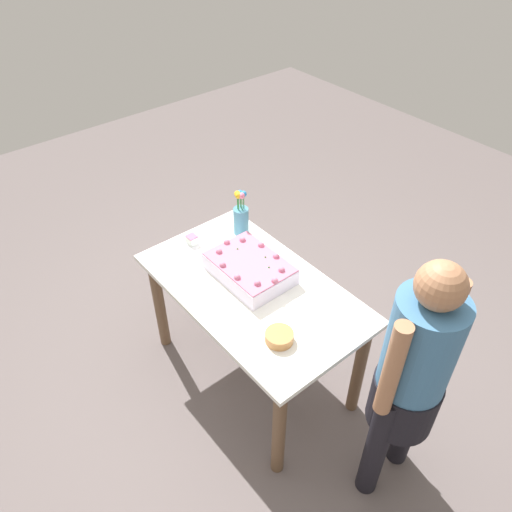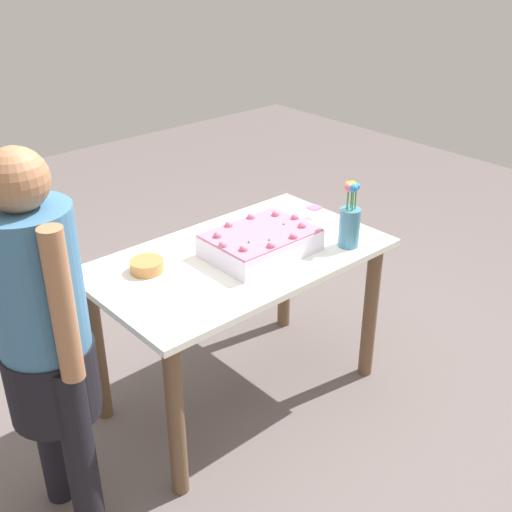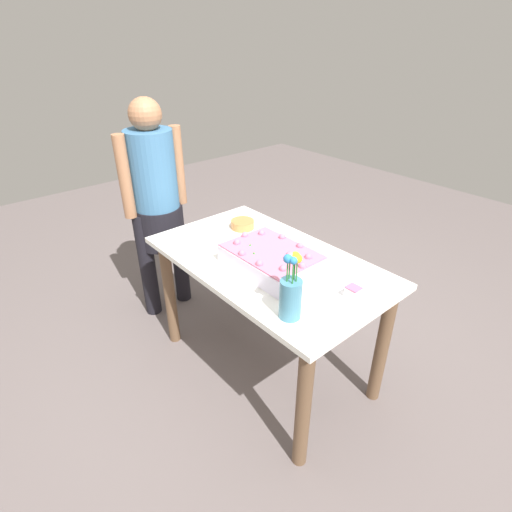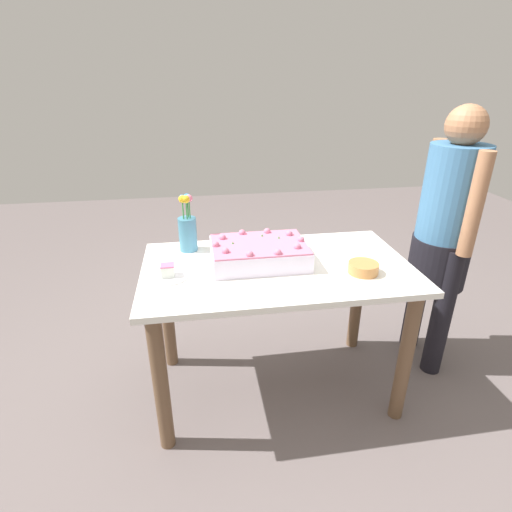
# 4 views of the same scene
# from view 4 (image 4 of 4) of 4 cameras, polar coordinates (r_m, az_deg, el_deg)

# --- Properties ---
(ground_plane) EXTENTS (8.00, 8.00, 0.00)m
(ground_plane) POSITION_cam_4_polar(r_m,az_deg,el_deg) (2.39, 2.62, -18.05)
(ground_plane) COLOR #655A59
(dining_table) EXTENTS (1.31, 0.75, 0.76)m
(dining_table) POSITION_cam_4_polar(r_m,az_deg,el_deg) (2.02, 2.96, -4.90)
(dining_table) COLOR white
(dining_table) RESTS_ON ground_plane
(sheet_cake) EXTENTS (0.46, 0.33, 0.13)m
(sheet_cake) POSITION_cam_4_polar(r_m,az_deg,el_deg) (1.96, 0.42, 0.50)
(sheet_cake) COLOR white
(sheet_cake) RESTS_ON dining_table
(serving_plate_with_slice) EXTENTS (0.18, 0.18, 0.06)m
(serving_plate_with_slice) POSITION_cam_4_polar(r_m,az_deg,el_deg) (1.88, -12.44, -2.51)
(serving_plate_with_slice) COLOR white
(serving_plate_with_slice) RESTS_ON dining_table
(cake_knife) EXTENTS (0.18, 0.03, 0.00)m
(cake_knife) POSITION_cam_4_polar(r_m,az_deg,el_deg) (2.25, 13.63, 1.56)
(cake_knife) COLOR silver
(cake_knife) RESTS_ON dining_table
(flower_vase) EXTENTS (0.09, 0.09, 0.30)m
(flower_vase) POSITION_cam_4_polar(r_m,az_deg,el_deg) (2.11, -9.76, 3.80)
(flower_vase) COLOR teal
(flower_vase) RESTS_ON dining_table
(fruit_bowl) EXTENTS (0.14, 0.14, 0.05)m
(fruit_bowl) POSITION_cam_4_polar(r_m,az_deg,el_deg) (1.94, 15.07, -1.65)
(fruit_bowl) COLOR #C18044
(fruit_bowl) RESTS_ON dining_table
(person_standing) EXTENTS (0.31, 0.45, 1.49)m
(person_standing) POSITION_cam_4_polar(r_m,az_deg,el_deg) (2.40, 25.37, 3.58)
(person_standing) COLOR black
(person_standing) RESTS_ON ground_plane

